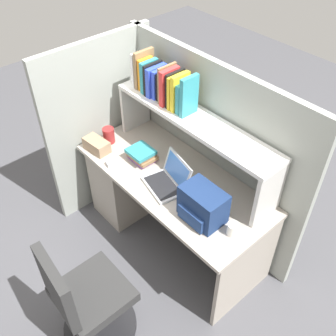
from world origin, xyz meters
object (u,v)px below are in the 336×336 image
at_px(laptop, 168,180).
at_px(backpack, 202,205).
at_px(office_chair, 86,303).
at_px(paper_cup, 233,229).
at_px(tissue_box, 97,145).
at_px(snack_canister, 109,135).
at_px(computer_mouse, 113,163).

xyz_separation_m(laptop, backpack, (0.38, -0.04, 0.07)).
bearing_deg(office_chair, paper_cup, -108.92).
distance_m(paper_cup, tissue_box, 1.31).
xyz_separation_m(paper_cup, tissue_box, (-1.30, -0.18, 0.00)).
height_order(paper_cup, snack_canister, snack_canister).
xyz_separation_m(backpack, computer_mouse, (-0.84, -0.13, -0.10)).
bearing_deg(snack_canister, office_chair, -43.35).
bearing_deg(computer_mouse, office_chair, -35.15).
bearing_deg(tissue_box, backpack, 1.12).
distance_m(laptop, snack_canister, 0.71).
distance_m(laptop, computer_mouse, 0.49).
relative_size(computer_mouse, paper_cup, 1.12).
bearing_deg(backpack, snack_canister, 179.39).
height_order(backpack, snack_canister, backpack).
xyz_separation_m(paper_cup, snack_canister, (-1.33, -0.04, 0.02)).
distance_m(snack_canister, office_chair, 1.34).
relative_size(computer_mouse, office_chair, 0.11).
bearing_deg(snack_canister, computer_mouse, -29.37).
height_order(computer_mouse, office_chair, office_chair).
relative_size(backpack, computer_mouse, 2.88).
relative_size(laptop, tissue_box, 1.63).
distance_m(laptop, backpack, 0.39).
relative_size(snack_canister, office_chair, 0.14).
relative_size(backpack, tissue_box, 1.36).
distance_m(backpack, office_chair, 0.99).
bearing_deg(snack_canister, tissue_box, -79.59).
bearing_deg(office_chair, laptop, -71.87).
bearing_deg(computer_mouse, snack_canister, 162.88).
xyz_separation_m(paper_cup, office_chair, (-0.40, -0.91, -0.38)).
bearing_deg(tissue_box, snack_canister, 94.82).
bearing_deg(laptop, computer_mouse, -159.65).
bearing_deg(paper_cup, backpack, -167.98).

